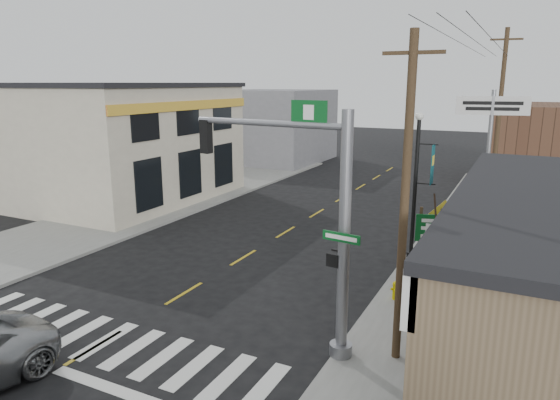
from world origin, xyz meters
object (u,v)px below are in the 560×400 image
at_px(lamp_post, 417,177).
at_px(dance_center_sign, 491,126).
at_px(fire_hydrant, 395,289).
at_px(traffic_signal_pole, 315,208).
at_px(guide_sign, 438,236).
at_px(bare_tree, 459,208).
at_px(utility_pole_near, 405,201).
at_px(utility_pole_far, 499,114).

relative_size(lamp_post, dance_center_sign, 0.88).
bearing_deg(fire_hydrant, traffic_signal_pole, -106.74).
bearing_deg(lamp_post, guide_sign, -35.89).
bearing_deg(bare_tree, lamp_post, 113.60).
bearing_deg(utility_pole_near, dance_center_sign, 86.98).
xyz_separation_m(traffic_signal_pole, guide_sign, (2.15, 5.96, -2.10)).
bearing_deg(lamp_post, bare_tree, -43.01).
relative_size(guide_sign, utility_pole_far, 0.27).
relative_size(traffic_signal_pole, guide_sign, 2.40).
height_order(traffic_signal_pole, dance_center_sign, dance_center_sign).
xyz_separation_m(traffic_signal_pole, utility_pole_far, (2.96, 20.83, 1.24)).
bearing_deg(utility_pole_far, fire_hydrant, -103.51).
relative_size(traffic_signal_pole, utility_pole_near, 0.80).
distance_m(bare_tree, utility_pole_far, 17.71).
distance_m(guide_sign, bare_tree, 3.38).
relative_size(fire_hydrant, dance_center_sign, 0.10).
bearing_deg(utility_pole_near, utility_pole_far, 88.74).
bearing_deg(dance_center_sign, utility_pole_far, 81.19).
bearing_deg(dance_center_sign, fire_hydrant, -110.33).
bearing_deg(traffic_signal_pole, bare_tree, 53.89).
xyz_separation_m(lamp_post, dance_center_sign, (2.10, 5.35, 1.61)).
distance_m(lamp_post, dance_center_sign, 5.96).
height_order(traffic_signal_pole, guide_sign, traffic_signal_pole).
height_order(traffic_signal_pole, utility_pole_near, utility_pole_near).
relative_size(fire_hydrant, bare_tree, 0.14).
bearing_deg(fire_hydrant, guide_sign, 64.19).
height_order(utility_pole_near, utility_pole_far, utility_pole_far).
bearing_deg(bare_tree, guide_sign, 107.77).
bearing_deg(fire_hydrant, dance_center_sign, 78.97).
bearing_deg(lamp_post, fire_hydrant, -62.62).
bearing_deg(guide_sign, fire_hydrant, -133.02).
bearing_deg(utility_pole_near, lamp_post, 99.96).
height_order(guide_sign, dance_center_sign, dance_center_sign).
bearing_deg(guide_sign, utility_pole_near, -108.04).
bearing_deg(utility_pole_near, bare_tree, 71.12).
distance_m(guide_sign, utility_pole_near, 5.91).
distance_m(dance_center_sign, bare_tree, 10.28).
bearing_deg(utility_pole_far, lamp_post, -106.57).
xyz_separation_m(fire_hydrant, dance_center_sign, (1.82, 9.33, 4.64)).
relative_size(fire_hydrant, utility_pole_near, 0.08).
relative_size(guide_sign, lamp_post, 0.46).
distance_m(guide_sign, lamp_post, 2.88).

